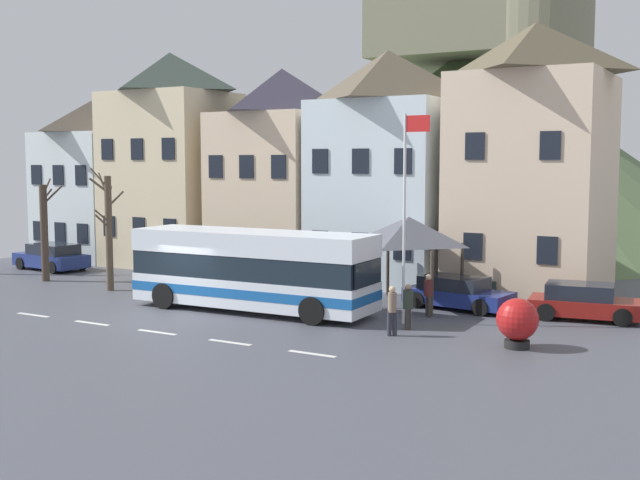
{
  "coord_description": "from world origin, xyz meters",
  "views": [
    {
      "loc": [
        19.06,
        -21.93,
        5.69
      ],
      "look_at": [
        3.38,
        5.63,
        2.52
      ],
      "focal_mm": 44.36,
      "sensor_mm": 36.0,
      "label": 1
    }
  ],
  "objects_px": {
    "townhouse_00": "(101,178)",
    "townhouse_01": "(172,160)",
    "townhouse_04": "(533,159)",
    "parked_car_00": "(583,302)",
    "hilltop_castle": "(470,136)",
    "bare_tree_02": "(109,230)",
    "pedestrian_01": "(408,304)",
    "transit_bus": "(253,271)",
    "parked_car_02": "(457,293)",
    "pedestrian_02": "(428,291)",
    "parked_car_03": "(180,268)",
    "harbour_buoy": "(517,321)",
    "bare_tree_01": "(45,231)",
    "townhouse_02": "(282,172)",
    "flagpole": "(406,204)",
    "pedestrian_00": "(392,309)",
    "townhouse_03": "(387,168)",
    "public_bench": "(474,290)",
    "parked_car_01": "(52,257)",
    "bus_shelter": "(409,231)"
  },
  "relations": [
    {
      "from": "parked_car_03",
      "to": "pedestrian_00",
      "type": "bearing_deg",
      "value": 162.14
    },
    {
      "from": "townhouse_01",
      "to": "transit_bus",
      "type": "height_order",
      "value": "townhouse_01"
    },
    {
      "from": "townhouse_01",
      "to": "pedestrian_00",
      "type": "xyz_separation_m",
      "value": [
        17.93,
        -10.36,
        -4.86
      ]
    },
    {
      "from": "parked_car_03",
      "to": "townhouse_01",
      "type": "bearing_deg",
      "value": -42.58
    },
    {
      "from": "parked_car_00",
      "to": "bus_shelter",
      "type": "bearing_deg",
      "value": 175.69
    },
    {
      "from": "harbour_buoy",
      "to": "bare_tree_01",
      "type": "distance_m",
      "value": 23.48
    },
    {
      "from": "transit_bus",
      "to": "parked_car_00",
      "type": "bearing_deg",
      "value": 20.45
    },
    {
      "from": "townhouse_00",
      "to": "bare_tree_02",
      "type": "relative_size",
      "value": 1.75
    },
    {
      "from": "hilltop_castle",
      "to": "bare_tree_02",
      "type": "distance_m",
      "value": 29.96
    },
    {
      "from": "pedestrian_01",
      "to": "parked_car_00",
      "type": "bearing_deg",
      "value": 44.38
    },
    {
      "from": "townhouse_04",
      "to": "public_bench",
      "type": "relative_size",
      "value": 6.79
    },
    {
      "from": "pedestrian_01",
      "to": "bare_tree_02",
      "type": "bearing_deg",
      "value": 176.17
    },
    {
      "from": "parked_car_03",
      "to": "bare_tree_01",
      "type": "distance_m",
      "value": 6.68
    },
    {
      "from": "townhouse_00",
      "to": "flagpole",
      "type": "xyz_separation_m",
      "value": [
        23.36,
        -8.9,
        -0.5
      ]
    },
    {
      "from": "townhouse_01",
      "to": "parked_car_02",
      "type": "height_order",
      "value": "townhouse_01"
    },
    {
      "from": "public_bench",
      "to": "townhouse_00",
      "type": "bearing_deg",
      "value": 171.79
    },
    {
      "from": "hilltop_castle",
      "to": "bus_shelter",
      "type": "distance_m",
      "value": 26.72
    },
    {
      "from": "public_bench",
      "to": "bare_tree_02",
      "type": "xyz_separation_m",
      "value": [
        -14.92,
        -5.25,
        2.21
      ]
    },
    {
      "from": "flagpole",
      "to": "bare_tree_02",
      "type": "xyz_separation_m",
      "value": [
        -14.23,
        0.18,
        -1.54
      ]
    },
    {
      "from": "hilltop_castle",
      "to": "parked_car_02",
      "type": "bearing_deg",
      "value": -71.85
    },
    {
      "from": "hilltop_castle",
      "to": "pedestrian_00",
      "type": "xyz_separation_m",
      "value": [
        8.13,
        -31.01,
        -6.59
      ]
    },
    {
      "from": "townhouse_03",
      "to": "parked_car_00",
      "type": "xyz_separation_m",
      "value": [
        9.92,
        -4.53,
        -4.75
      ]
    },
    {
      "from": "bare_tree_02",
      "to": "pedestrian_01",
      "type": "bearing_deg",
      "value": -3.83
    },
    {
      "from": "townhouse_02",
      "to": "flagpole",
      "type": "xyz_separation_m",
      "value": [
        10.7,
        -8.86,
        -0.94
      ]
    },
    {
      "from": "townhouse_03",
      "to": "bus_shelter",
      "type": "xyz_separation_m",
      "value": [
        3.26,
        -4.96,
        -2.45
      ]
    },
    {
      "from": "townhouse_00",
      "to": "hilltop_castle",
      "type": "relative_size",
      "value": 0.24
    },
    {
      "from": "townhouse_00",
      "to": "pedestrian_02",
      "type": "bearing_deg",
      "value": -17.23
    },
    {
      "from": "parked_car_03",
      "to": "pedestrian_02",
      "type": "bearing_deg",
      "value": 175.98
    },
    {
      "from": "public_bench",
      "to": "pedestrian_01",
      "type": "bearing_deg",
      "value": -92.15
    },
    {
      "from": "pedestrian_02",
      "to": "harbour_buoy",
      "type": "xyz_separation_m",
      "value": [
        4.2,
        -3.23,
        -0.1
      ]
    },
    {
      "from": "townhouse_01",
      "to": "public_bench",
      "type": "xyz_separation_m",
      "value": [
        18.22,
        -2.95,
        -5.28
      ]
    },
    {
      "from": "townhouse_00",
      "to": "townhouse_01",
      "type": "height_order",
      "value": "townhouse_01"
    },
    {
      "from": "townhouse_01",
      "to": "parked_car_01",
      "type": "bearing_deg",
      "value": -131.23
    },
    {
      "from": "parked_car_02",
      "to": "pedestrian_02",
      "type": "xyz_separation_m",
      "value": [
        -0.35,
        -2.08,
        0.33
      ]
    },
    {
      "from": "townhouse_04",
      "to": "pedestrian_02",
      "type": "bearing_deg",
      "value": -103.47
    },
    {
      "from": "hilltop_castle",
      "to": "transit_bus",
      "type": "height_order",
      "value": "hilltop_castle"
    },
    {
      "from": "townhouse_04",
      "to": "parked_car_00",
      "type": "height_order",
      "value": "townhouse_04"
    },
    {
      "from": "townhouse_00",
      "to": "townhouse_01",
      "type": "bearing_deg",
      "value": -5.11
    },
    {
      "from": "parked_car_00",
      "to": "parked_car_03",
      "type": "distance_m",
      "value": 18.41
    },
    {
      "from": "townhouse_01",
      "to": "public_bench",
      "type": "bearing_deg",
      "value": -9.19
    },
    {
      "from": "parked_car_00",
      "to": "harbour_buoy",
      "type": "xyz_separation_m",
      "value": [
        -0.85,
        -5.56,
        0.21
      ]
    },
    {
      "from": "bare_tree_01",
      "to": "bare_tree_02",
      "type": "height_order",
      "value": "bare_tree_02"
    },
    {
      "from": "parked_car_00",
      "to": "parked_car_03",
      "type": "xyz_separation_m",
      "value": [
        -18.4,
        -0.29,
        0.02
      ]
    },
    {
      "from": "hilltop_castle",
      "to": "townhouse_00",
      "type": "bearing_deg",
      "value": -127.82
    },
    {
      "from": "townhouse_02",
      "to": "townhouse_04",
      "type": "distance_m",
      "value": 12.71
    },
    {
      "from": "townhouse_04",
      "to": "public_bench",
      "type": "height_order",
      "value": "townhouse_04"
    },
    {
      "from": "public_bench",
      "to": "parked_car_03",
      "type": "bearing_deg",
      "value": -172.53
    },
    {
      "from": "transit_bus",
      "to": "bare_tree_01",
      "type": "relative_size",
      "value": 2.0
    },
    {
      "from": "pedestrian_02",
      "to": "flagpole",
      "type": "relative_size",
      "value": 0.21
    },
    {
      "from": "transit_bus",
      "to": "parked_car_03",
      "type": "height_order",
      "value": "transit_bus"
    }
  ]
}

